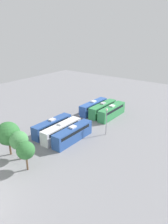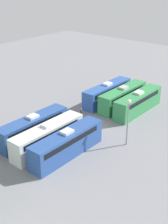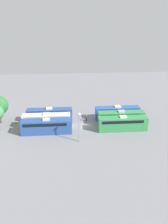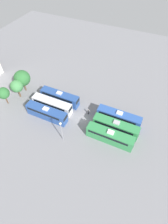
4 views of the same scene
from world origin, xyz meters
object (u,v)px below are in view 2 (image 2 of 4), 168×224
at_px(bus_3, 67,143).
at_px(bus_1, 123,97).
at_px(bus_5, 33,127).
at_px(worker_person, 81,114).
at_px(light_pole, 128,114).
at_px(bus_0, 138,102).
at_px(bus_2, 107,93).
at_px(bus_4, 48,136).

bearing_deg(bus_3, bus_1, -79.40).
bearing_deg(bus_5, worker_person, -95.23).
height_order(bus_3, light_pole, light_pole).
relative_size(bus_5, light_pole, 1.72).
relative_size(bus_0, worker_person, 6.67).
xyz_separation_m(bus_0, bus_1, (3.36, -0.38, 0.00)).
height_order(bus_2, light_pole, light_pole).
height_order(bus_5, worker_person, bus_5).
height_order(bus_0, light_pole, light_pole).
bearing_deg(bus_0, bus_5, 69.46).
height_order(bus_3, bus_5, same).
bearing_deg(light_pole, bus_0, -66.71).
xyz_separation_m(bus_2, light_pole, (-11.32, 10.93, 2.90)).
xyz_separation_m(bus_4, light_pole, (-7.83, -7.71, 2.90)).
xyz_separation_m(bus_1, bus_5, (3.38, 18.38, 0.00)).
xyz_separation_m(bus_1, bus_2, (3.33, 0.21, 0.00)).
distance_m(bus_2, bus_3, 19.60).
bearing_deg(bus_4, bus_0, -99.81).
distance_m(bus_2, worker_person, 8.55).
distance_m(bus_1, bus_3, 18.92).
bearing_deg(bus_3, bus_5, -1.84).
relative_size(bus_3, worker_person, 6.67).
distance_m(bus_1, worker_person, 9.07).
relative_size(bus_2, bus_3, 1.00).
bearing_deg(bus_4, light_pole, -135.44).
distance_m(bus_0, bus_1, 3.39).
bearing_deg(bus_4, bus_1, -89.49).
height_order(bus_1, light_pole, light_pole).
xyz_separation_m(bus_1, bus_3, (-3.48, 18.60, 0.00)).
height_order(bus_2, bus_5, same).
bearing_deg(worker_person, bus_2, -84.34).
distance_m(bus_3, light_pole, 9.18).
xyz_separation_m(bus_3, bus_5, (6.86, -0.22, 0.00)).
bearing_deg(bus_1, bus_4, 90.51).
bearing_deg(bus_0, worker_person, 54.73).
height_order(bus_1, bus_5, same).
relative_size(bus_0, bus_5, 1.00).
distance_m(bus_2, bus_4, 18.97).
relative_size(bus_2, bus_4, 1.00).
bearing_deg(worker_person, bus_0, -125.27).
relative_size(worker_person, light_pole, 0.26).
bearing_deg(bus_5, bus_4, 172.35).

